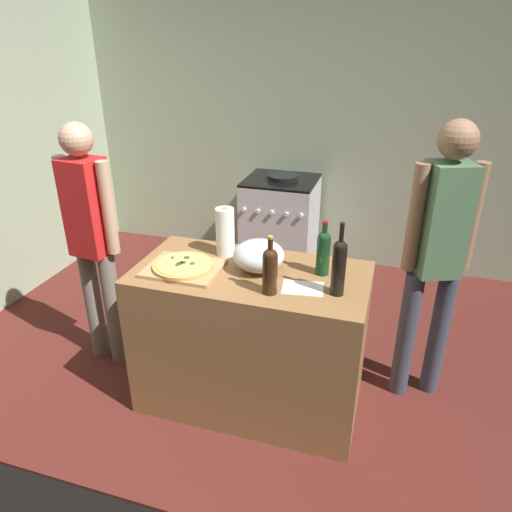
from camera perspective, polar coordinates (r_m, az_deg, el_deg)
The scene contains 14 objects.
ground_plane at distance 3.72m, azimuth 0.02°, elevation -8.37°, with size 4.70×3.29×0.02m, color #511E19.
kitchen_wall_rear at distance 4.50m, azimuth 5.44°, elevation 15.64°, with size 4.70×0.10×2.60m, color #99A889.
counter at distance 2.80m, azimuth -0.61°, elevation -9.96°, with size 1.28×0.66×0.88m, color olive.
cutting_board at distance 2.61m, azimuth -8.74°, elevation -1.51°, with size 0.40×0.32×0.02m, color tan.
pizza at distance 2.60m, azimuth -8.77°, elevation -1.10°, with size 0.33×0.33×0.03m.
mixing_bowl at distance 2.55m, azimuth 0.36°, elevation 0.05°, with size 0.28×0.28×0.17m.
paper_towel_roll at distance 2.72m, azimuth -3.69°, elevation 2.94°, with size 0.11×0.11×0.29m.
wine_bottle_clear at distance 2.51m, azimuth 8.15°, elevation 0.63°, with size 0.07×0.07×0.30m.
wine_bottle_dark at distance 2.31m, azimuth 1.71°, elevation -1.56°, with size 0.08×0.08×0.31m.
wine_bottle_amber at distance 2.32m, azimuth 10.00°, elevation -1.09°, with size 0.07×0.07×0.38m.
recipe_sheet at distance 2.42m, azimuth 5.67°, elevation -3.86°, with size 0.21×0.15×0.00m, color white.
stove at distance 4.38m, azimuth 2.93°, elevation 3.77°, with size 0.63×0.61×0.92m.
person_in_stripes at distance 3.11m, azimuth -19.27°, elevation 2.57°, with size 0.39×0.22×1.61m.
person_in_red at distance 2.78m, azimuth 21.13°, elevation 0.67°, with size 0.37×0.27×1.68m.
Camera 1 is at (0.91, -1.61, 2.07)m, focal length 33.08 mm.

